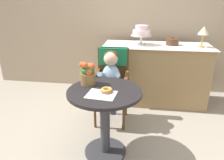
{
  "coord_description": "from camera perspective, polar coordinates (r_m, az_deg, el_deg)",
  "views": [
    {
      "loc": [
        0.33,
        -1.8,
        1.54
      ],
      "look_at": [
        0.05,
        0.15,
        0.77
      ],
      "focal_mm": 33.72,
      "sensor_mm": 36.0,
      "label": 1
    }
  ],
  "objects": [
    {
      "name": "ground_plane",
      "position": [
        2.39,
        -1.79,
        -18.79
      ],
      "size": [
        8.0,
        8.0,
        0.0
      ],
      "primitive_type": "plane",
      "color": "gray"
    },
    {
      "name": "back_wall",
      "position": [
        3.67,
        3.15,
        18.33
      ],
      "size": [
        4.8,
        0.1,
        2.7
      ],
      "primitive_type": "cube",
      "color": "tan",
      "rests_on": "ground"
    },
    {
      "name": "cafe_table",
      "position": [
        2.1,
        -1.95,
        -8.09
      ],
      "size": [
        0.72,
        0.72,
        0.72
      ],
      "color": "black",
      "rests_on": "ground"
    },
    {
      "name": "wicker_chair",
      "position": [
        2.69,
        0.1,
        1.82
      ],
      "size": [
        0.42,
        0.45,
        0.95
      ],
      "rotation": [
        0.0,
        0.0,
        -0.11
      ],
      "color": "brown",
      "rests_on": "ground"
    },
    {
      "name": "seated_child",
      "position": [
        2.53,
        -0.39,
        1.47
      ],
      "size": [
        0.27,
        0.32,
        0.73
      ],
      "color": "#8CADCC",
      "rests_on": "ground"
    },
    {
      "name": "paper_napkin",
      "position": [
        1.91,
        -2.91,
        -3.95
      ],
      "size": [
        0.28,
        0.24,
        0.0
      ],
      "primitive_type": "cube",
      "rotation": [
        0.0,
        0.0,
        -0.11
      ],
      "color": "white",
      "rests_on": "cafe_table"
    },
    {
      "name": "donut_front",
      "position": [
        1.95,
        -1.47,
        -2.78
      ],
      "size": [
        0.12,
        0.12,
        0.04
      ],
      "color": "#936033",
      "rests_on": "cafe_table"
    },
    {
      "name": "flower_vase",
      "position": [
        2.11,
        -6.58,
        1.87
      ],
      "size": [
        0.15,
        0.15,
        0.25
      ],
      "color": "brown",
      "rests_on": "cafe_table"
    },
    {
      "name": "display_counter",
      "position": [
        3.29,
        11.55,
        1.62
      ],
      "size": [
        1.56,
        0.62,
        0.9
      ],
      "color": "#93754C",
      "rests_on": "ground"
    },
    {
      "name": "tiered_cake_stand",
      "position": [
        3.13,
        7.98,
        12.74
      ],
      "size": [
        0.3,
        0.3,
        0.28
      ],
      "color": "silver",
      "rests_on": "display_counter"
    },
    {
      "name": "round_layer_cake",
      "position": [
        3.22,
        16.03,
        9.93
      ],
      "size": [
        0.18,
        0.18,
        0.12
      ],
      "color": "#4C2D1E",
      "rests_on": "display_counter"
    },
    {
      "name": "table_lamp",
      "position": [
        3.18,
        23.58,
        11.97
      ],
      "size": [
        0.15,
        0.15,
        0.28
      ],
      "color": "#B28C47",
      "rests_on": "display_counter"
    }
  ]
}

